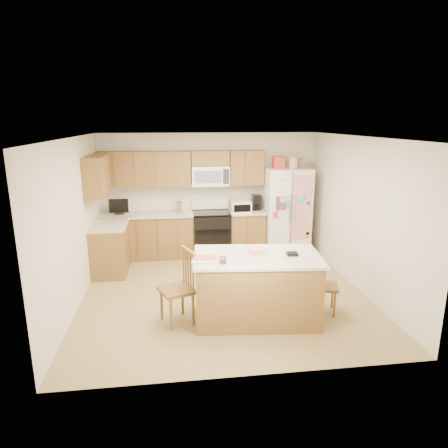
{
  "coord_description": "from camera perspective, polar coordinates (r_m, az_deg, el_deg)",
  "views": [
    {
      "loc": [
        -0.79,
        -6.03,
        2.75
      ],
      "look_at": [
        0.06,
        0.35,
        1.07
      ],
      "focal_mm": 32.0,
      "sensor_mm": 36.0,
      "label": 1
    }
  ],
  "objects": [
    {
      "name": "ground",
      "position": [
        6.68,
        -0.09,
        -9.68
      ],
      "size": [
        4.5,
        4.5,
        0.0
      ],
      "primitive_type": "plane",
      "color": "olive",
      "rests_on": "ground"
    },
    {
      "name": "windsor_chair_right",
      "position": [
        6.04,
        14.0,
        -8.52
      ],
      "size": [
        0.46,
        0.47,
        0.88
      ],
      "color": "brown",
      "rests_on": "ground"
    },
    {
      "name": "cabinetry",
      "position": [
        8.04,
        -8.73,
        1.27
      ],
      "size": [
        3.36,
        1.56,
        2.15
      ],
      "color": "brown",
      "rests_on": "ground"
    },
    {
      "name": "room_shell",
      "position": [
        6.22,
        -0.1,
        2.5
      ],
      "size": [
        4.6,
        4.6,
        2.52
      ],
      "color": "beige",
      "rests_on": "ground"
    },
    {
      "name": "refrigerator",
      "position": [
        8.45,
        8.85,
        1.97
      ],
      "size": [
        0.9,
        0.79,
        2.04
      ],
      "color": "white",
      "rests_on": "ground"
    },
    {
      "name": "stove",
      "position": [
        8.32,
        -1.83,
        -1.23
      ],
      "size": [
        0.76,
        0.65,
        1.13
      ],
      "color": "black",
      "rests_on": "ground"
    },
    {
      "name": "windsor_chair_left",
      "position": [
        5.61,
        -6.54,
        -9.18
      ],
      "size": [
        0.56,
        0.58,
        1.04
      ],
      "color": "brown",
      "rests_on": "ground"
    },
    {
      "name": "windsor_chair_back",
      "position": [
        6.21,
        3.39,
        -7.5
      ],
      "size": [
        0.49,
        0.48,
        0.87
      ],
      "color": "brown",
      "rests_on": "ground"
    },
    {
      "name": "island",
      "position": [
        5.68,
        4.65,
        -8.97
      ],
      "size": [
        1.83,
        1.17,
        1.04
      ],
      "color": "brown",
      "rests_on": "ground"
    }
  ]
}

